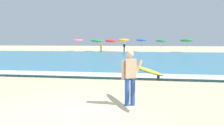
{
  "coord_description": "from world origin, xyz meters",
  "views": [
    {
      "loc": [
        2.2,
        -6.74,
        2.05
      ],
      "look_at": [
        0.48,
        3.28,
        1.1
      ],
      "focal_mm": 39.16,
      "sensor_mm": 36.0,
      "label": 1
    }
  ],
  "objects_px": {
    "beachgoer_near_row_mid": "(124,47)",
    "beachgoer_near_row_left": "(101,47)",
    "beach_umbrella_1": "(97,41)",
    "beach_umbrella_4": "(141,40)",
    "beach_umbrella_3": "(123,40)",
    "surfer_with_board": "(137,73)",
    "beach_umbrella_6": "(187,41)",
    "beach_umbrella_2": "(111,41)",
    "beach_umbrella_5": "(161,41)",
    "beach_umbrella_0": "(78,40)"
  },
  "relations": [
    {
      "from": "surfer_with_board",
      "to": "beachgoer_near_row_mid",
      "type": "height_order",
      "value": "surfer_with_board"
    },
    {
      "from": "beachgoer_near_row_left",
      "to": "beach_umbrella_2",
      "type": "bearing_deg",
      "value": 72.14
    },
    {
      "from": "beach_umbrella_1",
      "to": "beachgoer_near_row_left",
      "type": "xyz_separation_m",
      "value": [
        1.43,
        -2.78,
        -1.09
      ]
    },
    {
      "from": "surfer_with_board",
      "to": "beach_umbrella_6",
      "type": "distance_m",
      "value": 36.4
    },
    {
      "from": "beach_umbrella_4",
      "to": "beach_umbrella_5",
      "type": "xyz_separation_m",
      "value": [
        3.37,
        -1.07,
        -0.15
      ]
    },
    {
      "from": "beach_umbrella_3",
      "to": "beach_umbrella_1",
      "type": "bearing_deg",
      "value": 163.29
    },
    {
      "from": "beachgoer_near_row_mid",
      "to": "beachgoer_near_row_left",
      "type": "bearing_deg",
      "value": 178.46
    },
    {
      "from": "beach_umbrella_1",
      "to": "beach_umbrella_4",
      "type": "height_order",
      "value": "beach_umbrella_4"
    },
    {
      "from": "beach_umbrella_3",
      "to": "beach_umbrella_6",
      "type": "xyz_separation_m",
      "value": [
        10.82,
        0.61,
        -0.09
      ]
    },
    {
      "from": "beach_umbrella_0",
      "to": "beachgoer_near_row_mid",
      "type": "xyz_separation_m",
      "value": [
        9.19,
        -3.02,
        -1.19
      ]
    },
    {
      "from": "beach_umbrella_3",
      "to": "beachgoer_near_row_left",
      "type": "relative_size",
      "value": 1.52
    },
    {
      "from": "beach_umbrella_1",
      "to": "beachgoer_near_row_mid",
      "type": "height_order",
      "value": "beach_umbrella_1"
    },
    {
      "from": "surfer_with_board",
      "to": "beach_umbrella_0",
      "type": "xyz_separation_m",
      "value": [
        -13.65,
        36.96,
        1.01
      ]
    },
    {
      "from": "beach_umbrella_1",
      "to": "beach_umbrella_3",
      "type": "height_order",
      "value": "beach_umbrella_3"
    },
    {
      "from": "beach_umbrella_6",
      "to": "beachgoer_near_row_mid",
      "type": "relative_size",
      "value": 1.48
    },
    {
      "from": "beach_umbrella_4",
      "to": "beach_umbrella_6",
      "type": "relative_size",
      "value": 1.0
    },
    {
      "from": "beach_umbrella_5",
      "to": "beach_umbrella_3",
      "type": "bearing_deg",
      "value": 178.37
    },
    {
      "from": "surfer_with_board",
      "to": "beach_umbrella_0",
      "type": "bearing_deg",
      "value": 110.27
    },
    {
      "from": "surfer_with_board",
      "to": "beach_umbrella_1",
      "type": "height_order",
      "value": "beach_umbrella_1"
    },
    {
      "from": "beach_umbrella_0",
      "to": "beach_umbrella_2",
      "type": "bearing_deg",
      "value": 5.66
    },
    {
      "from": "beach_umbrella_1",
      "to": "beach_umbrella_6",
      "type": "xyz_separation_m",
      "value": [
        16.02,
        -0.95,
        0.04
      ]
    },
    {
      "from": "beach_umbrella_0",
      "to": "beach_umbrella_1",
      "type": "bearing_deg",
      "value": -2.08
    },
    {
      "from": "beach_umbrella_4",
      "to": "beachgoer_near_row_left",
      "type": "relative_size",
      "value": 1.48
    },
    {
      "from": "beach_umbrella_2",
      "to": "beach_umbrella_5",
      "type": "height_order",
      "value": "beach_umbrella_5"
    },
    {
      "from": "beach_umbrella_3",
      "to": "beach_umbrella_5",
      "type": "relative_size",
      "value": 1.08
    },
    {
      "from": "beach_umbrella_2",
      "to": "beach_umbrella_4",
      "type": "height_order",
      "value": "beach_umbrella_4"
    },
    {
      "from": "beach_umbrella_3",
      "to": "beachgoer_near_row_left",
      "type": "distance_m",
      "value": 4.15
    },
    {
      "from": "beach_umbrella_1",
      "to": "beach_umbrella_4",
      "type": "xyz_separation_m",
      "value": [
        8.32,
        -0.68,
        0.13
      ]
    },
    {
      "from": "beach_umbrella_6",
      "to": "beach_umbrella_2",
      "type": "bearing_deg",
      "value": 172.8
    },
    {
      "from": "beach_umbrella_0",
      "to": "beach_umbrella_3",
      "type": "xyz_separation_m",
      "value": [
        8.87,
        -1.69,
        0.03
      ]
    },
    {
      "from": "beach_umbrella_2",
      "to": "beach_umbrella_6",
      "type": "xyz_separation_m",
      "value": [
        13.45,
        -1.7,
        0.06
      ]
    },
    {
      "from": "beach_umbrella_0",
      "to": "beach_umbrella_4",
      "type": "height_order",
      "value": "beach_umbrella_4"
    },
    {
      "from": "beach_umbrella_4",
      "to": "beachgoer_near_row_left",
      "type": "distance_m",
      "value": 7.31
    },
    {
      "from": "beach_umbrella_2",
      "to": "beach_umbrella_4",
      "type": "distance_m",
      "value": 5.93
    },
    {
      "from": "beach_umbrella_0",
      "to": "beach_umbrella_5",
      "type": "xyz_separation_m",
      "value": [
        15.36,
        -1.88,
        -0.12
      ]
    },
    {
      "from": "beach_umbrella_4",
      "to": "beach_umbrella_5",
      "type": "relative_size",
      "value": 1.05
    },
    {
      "from": "beach_umbrella_1",
      "to": "beach_umbrella_6",
      "type": "distance_m",
      "value": 16.05
    },
    {
      "from": "beach_umbrella_0",
      "to": "beach_umbrella_2",
      "type": "distance_m",
      "value": 6.26
    },
    {
      "from": "beach_umbrella_5",
      "to": "beachgoer_near_row_mid",
      "type": "distance_m",
      "value": 6.37
    },
    {
      "from": "beach_umbrella_1",
      "to": "beach_umbrella_3",
      "type": "relative_size",
      "value": 0.93
    },
    {
      "from": "beach_umbrella_3",
      "to": "beach_umbrella_5",
      "type": "bearing_deg",
      "value": -1.63
    },
    {
      "from": "beachgoer_near_row_mid",
      "to": "beach_umbrella_5",
      "type": "bearing_deg",
      "value": 10.5
    },
    {
      "from": "surfer_with_board",
      "to": "beach_umbrella_6",
      "type": "xyz_separation_m",
      "value": [
        6.03,
        35.88,
        0.95
      ]
    },
    {
      "from": "beach_umbrella_6",
      "to": "beachgoer_near_row_left",
      "type": "xyz_separation_m",
      "value": [
        -14.59,
        -1.83,
        -1.13
      ]
    },
    {
      "from": "beach_umbrella_2",
      "to": "beachgoer_near_row_left",
      "type": "distance_m",
      "value": 3.86
    },
    {
      "from": "beach_umbrella_6",
      "to": "beachgoer_near_row_left",
      "type": "height_order",
      "value": "beach_umbrella_6"
    },
    {
      "from": "beach_umbrella_3",
      "to": "beach_umbrella_2",
      "type": "bearing_deg",
      "value": 138.77
    },
    {
      "from": "beach_umbrella_2",
      "to": "beach_umbrella_6",
      "type": "distance_m",
      "value": 13.56
    },
    {
      "from": "beach_umbrella_1",
      "to": "beach_umbrella_2",
      "type": "bearing_deg",
      "value": 16.31
    },
    {
      "from": "beach_umbrella_2",
      "to": "beachgoer_near_row_left",
      "type": "relative_size",
      "value": 1.4
    }
  ]
}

